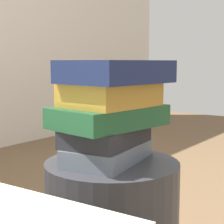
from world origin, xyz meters
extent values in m
cube|color=slate|center=(0.00, 0.01, 0.46)|extent=(0.28, 0.19, 0.05)
cube|color=#28282D|center=(-0.01, 0.01, 0.51)|extent=(0.24, 0.18, 0.05)
cube|color=#1E512D|center=(0.00, 0.01, 0.56)|extent=(0.31, 0.23, 0.05)
cube|color=#B7842D|center=(0.00, 0.01, 0.62)|extent=(0.24, 0.20, 0.06)
cube|color=#19234C|center=(0.00, -0.01, 0.68)|extent=(0.28, 0.22, 0.06)
camera|label=1|loc=(-0.79, -0.58, 0.70)|focal=60.67mm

